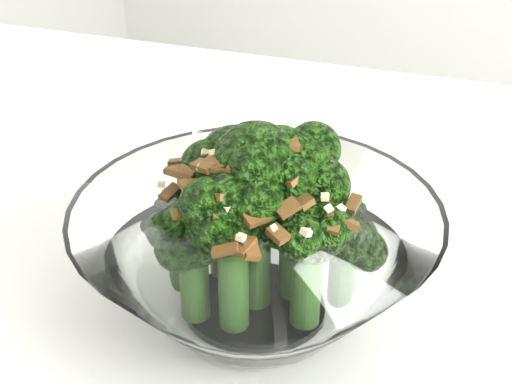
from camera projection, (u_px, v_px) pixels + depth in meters
The scene contains 2 objects.
table at pixel (196, 326), 0.54m from camera, with size 1.35×1.04×0.75m.
broccoli_dish at pixel (256, 248), 0.42m from camera, with size 0.22×0.22×0.13m.
Camera 1 is at (0.19, -0.37, 1.05)m, focal length 50.00 mm.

